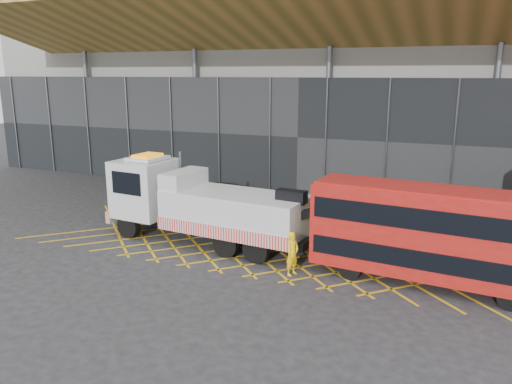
% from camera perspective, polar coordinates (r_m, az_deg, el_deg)
% --- Properties ---
extents(ground_plane, '(120.00, 120.00, 0.00)m').
position_cam_1_polar(ground_plane, '(26.00, -7.43, -5.27)').
color(ground_plane, '#262628').
extents(road_markings, '(24.76, 7.16, 0.01)m').
position_cam_1_polar(road_markings, '(24.33, 0.82, -6.47)').
color(road_markings, gold).
rests_on(road_markings, ground_plane).
extents(construction_building, '(55.00, 23.97, 18.00)m').
position_cam_1_polar(construction_building, '(41.02, 7.97, 14.28)').
color(construction_building, gray).
rests_on(construction_building, ground_plane).
extents(recovery_truck, '(12.39, 3.95, 4.30)m').
position_cam_1_polar(recovery_truck, '(24.88, -6.55, -1.32)').
color(recovery_truck, black).
rests_on(recovery_truck, ground_plane).
extents(bus_towed, '(9.92, 3.16, 3.97)m').
position_cam_1_polar(bus_towed, '(20.81, 19.86, -4.39)').
color(bus_towed, '#AD140F').
rests_on(bus_towed, ground_plane).
extents(worker, '(0.64, 0.79, 1.87)m').
position_cam_1_polar(worker, '(21.07, 4.17, -7.02)').
color(worker, yellow).
rests_on(worker, ground_plane).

